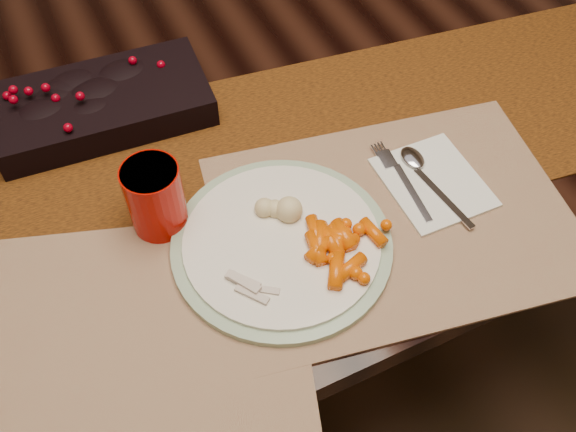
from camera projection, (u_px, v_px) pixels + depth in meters
name	position (u px, v px, depth m)	size (l,w,h in m)	color
floor	(254.00, 319.00, 1.65)	(5.00, 5.00, 0.00)	black
dining_table	(246.00, 235.00, 1.36)	(1.80, 1.00, 0.75)	black
table_runner	(240.00, 160.00, 0.98)	(1.79, 0.37, 0.00)	#432205
centerpiece	(101.00, 101.00, 1.01)	(0.33, 0.17, 0.07)	black
placemat_main	(394.00, 218.00, 0.91)	(0.50, 0.36, 0.00)	#9A6D58
placemat_second	(119.00, 338.00, 0.80)	(0.46, 0.34, 0.00)	brown
dinner_plate	(282.00, 243.00, 0.87)	(0.30, 0.30, 0.02)	white
baby_carrots	(344.00, 244.00, 0.85)	(0.10, 0.09, 0.02)	#E04F00
mashed_potatoes	(276.00, 207.00, 0.88)	(0.07, 0.06, 0.04)	#D0BE7F
turkey_shreds	(256.00, 280.00, 0.82)	(0.08, 0.07, 0.02)	#A9928B
napkin	(433.00, 182.00, 0.94)	(0.13, 0.16, 0.01)	white
fork	(406.00, 184.00, 0.94)	(0.02, 0.14, 0.00)	silver
spoon	(433.00, 185.00, 0.93)	(0.03, 0.16, 0.00)	silver
red_cup	(155.00, 198.00, 0.86)	(0.08, 0.08, 0.11)	#B20800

